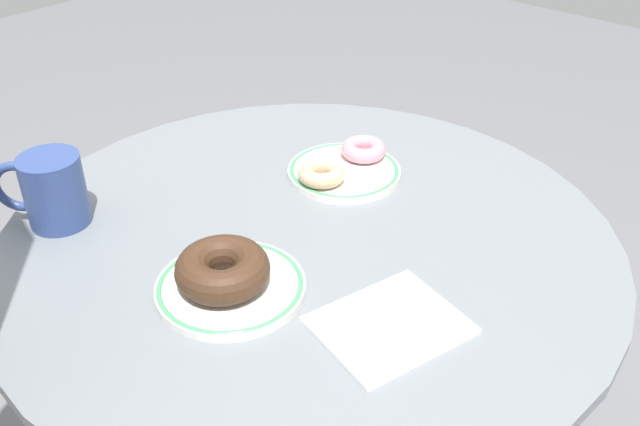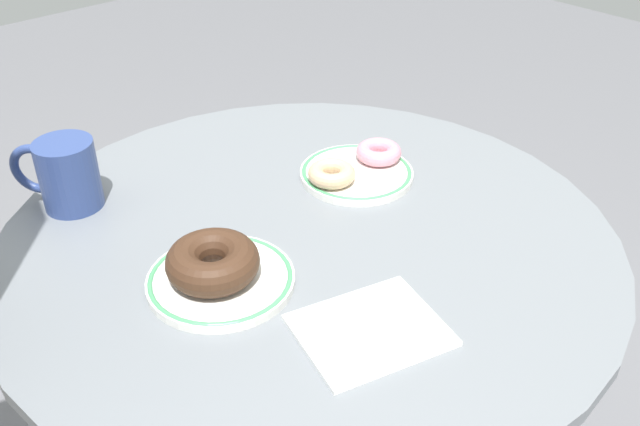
# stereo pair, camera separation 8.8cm
# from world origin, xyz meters

# --- Properties ---
(cafe_table) EXTENTS (0.79, 0.79, 0.78)m
(cafe_table) POSITION_xyz_m (0.00, 0.00, 0.53)
(cafe_table) COLOR slate
(cafe_table) RESTS_ON ground
(plate_left) EXTENTS (0.17, 0.17, 0.01)m
(plate_left) POSITION_xyz_m (-0.14, -0.01, 0.78)
(plate_left) COLOR white
(plate_left) RESTS_ON cafe_table
(plate_right) EXTENTS (0.16, 0.16, 0.01)m
(plate_right) POSITION_xyz_m (0.14, 0.06, 0.78)
(plate_right) COLOR white
(plate_right) RESTS_ON cafe_table
(donut_chocolate) EXTENTS (0.14, 0.14, 0.04)m
(donut_chocolate) POSITION_xyz_m (-0.15, -0.01, 0.81)
(donut_chocolate) COLOR #422819
(donut_chocolate) RESTS_ON plate_left
(donut_pink_frosted) EXTENTS (0.09, 0.09, 0.02)m
(donut_pink_frosted) POSITION_xyz_m (0.19, 0.06, 0.80)
(donut_pink_frosted) COLOR pink
(donut_pink_frosted) RESTS_ON plate_right
(donut_glazed) EXTENTS (0.08, 0.08, 0.02)m
(donut_glazed) POSITION_xyz_m (0.10, 0.06, 0.80)
(donut_glazed) COLOR #E0B789
(donut_glazed) RESTS_ON plate_right
(paper_napkin) EXTENTS (0.18, 0.16, 0.01)m
(paper_napkin) POSITION_xyz_m (-0.07, -0.18, 0.78)
(paper_napkin) COLOR white
(paper_napkin) RESTS_ON cafe_table
(coffee_mug) EXTENTS (0.09, 0.11, 0.09)m
(coffee_mug) POSITION_xyz_m (-0.19, 0.26, 0.82)
(coffee_mug) COLOR #334784
(coffee_mug) RESTS_ON cafe_table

